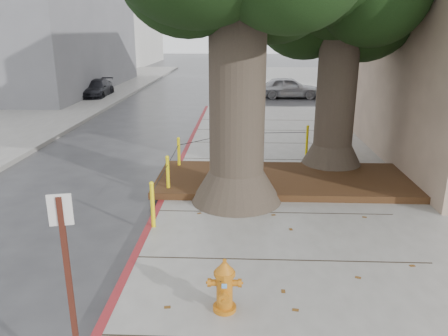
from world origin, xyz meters
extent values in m
plane|color=#28282B|center=(0.00, 0.00, 0.00)|extent=(140.00, 140.00, 0.00)
cube|color=slate|center=(6.00, 30.00, 0.07)|extent=(16.00, 20.00, 0.15)
cube|color=maroon|center=(-2.00, 2.50, 0.07)|extent=(0.14, 26.00, 0.16)
cube|color=black|center=(0.90, 3.90, 0.23)|extent=(6.40, 2.60, 0.16)
cone|color=#4C3F33|center=(-0.30, 2.70, 0.50)|extent=(2.04, 2.04, 0.70)
cylinder|color=#4C3F33|center=(-0.30, 2.70, 2.53)|extent=(1.20, 1.20, 4.22)
cone|color=#4C3F33|center=(2.30, 5.20, 0.50)|extent=(1.77, 1.77, 0.70)
cylinder|color=#4C3F33|center=(2.30, 5.20, 2.32)|extent=(1.04, 1.04, 3.84)
cylinder|color=yellow|center=(-1.90, 1.20, 0.60)|extent=(0.08, 0.08, 0.90)
sphere|color=yellow|center=(-1.90, 1.20, 1.05)|extent=(0.09, 0.09, 0.09)
cylinder|color=yellow|center=(-1.90, 3.00, 0.60)|extent=(0.08, 0.08, 0.90)
sphere|color=yellow|center=(-1.90, 3.00, 1.05)|extent=(0.09, 0.09, 0.09)
cylinder|color=yellow|center=(-1.90, 4.80, 0.60)|extent=(0.08, 0.08, 0.90)
sphere|color=yellow|center=(-1.90, 4.80, 1.05)|extent=(0.09, 0.09, 0.09)
cylinder|color=yellow|center=(-0.40, 6.30, 0.60)|extent=(0.08, 0.08, 0.90)
sphere|color=yellow|center=(-0.40, 6.30, 1.05)|extent=(0.09, 0.09, 0.09)
cylinder|color=yellow|center=(1.80, 6.50, 0.60)|extent=(0.08, 0.08, 0.90)
sphere|color=yellow|center=(1.80, 6.50, 1.05)|extent=(0.09, 0.09, 0.09)
cylinder|color=black|center=(-1.90, 2.10, 0.87)|extent=(0.02, 1.80, 0.02)
cylinder|color=black|center=(-1.90, 3.90, 0.87)|extent=(0.02, 1.80, 0.02)
cylinder|color=black|center=(-1.15, 5.55, 0.87)|extent=(1.51, 1.51, 0.02)
cylinder|color=black|center=(0.70, 6.40, 0.87)|extent=(2.20, 0.22, 0.02)
cylinder|color=#C76E14|center=(-0.40, -1.41, 0.18)|extent=(0.33, 0.33, 0.06)
cylinder|color=#C76E14|center=(-0.40, -1.41, 0.45)|extent=(0.23, 0.23, 0.51)
cylinder|color=#C76E14|center=(-0.40, -1.41, 0.72)|extent=(0.30, 0.30, 0.07)
cone|color=#C76E14|center=(-0.40, -1.41, 0.81)|extent=(0.28, 0.28, 0.14)
cylinder|color=#C76E14|center=(-0.40, -1.41, 0.90)|extent=(0.06, 0.06, 0.05)
cylinder|color=#C76E14|center=(-0.53, -1.41, 0.57)|extent=(0.14, 0.09, 0.09)
cylinder|color=#C76E14|center=(-0.26, -1.40, 0.57)|extent=(0.14, 0.09, 0.09)
cylinder|color=#C76E14|center=(-0.39, -1.53, 0.45)|extent=(0.13, 0.14, 0.13)
cube|color=#5999D8|center=(-0.39, -1.52, 0.59)|extent=(0.07, 0.01, 0.07)
cube|color=#471911|center=(-1.87, -2.88, 1.26)|extent=(0.06, 0.06, 2.23)
cube|color=silver|center=(-1.87, -2.88, 2.24)|extent=(0.22, 0.07, 0.31)
imported|color=#99999D|center=(2.50, 19.45, 0.62)|extent=(3.68, 1.58, 1.24)
imported|color=maroon|center=(10.64, 19.52, 0.54)|extent=(3.37, 1.53, 1.07)
imported|color=black|center=(-8.84, 18.96, 0.53)|extent=(1.65, 3.74, 1.07)
camera|label=1|loc=(-0.18, -6.56, 3.84)|focal=35.00mm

